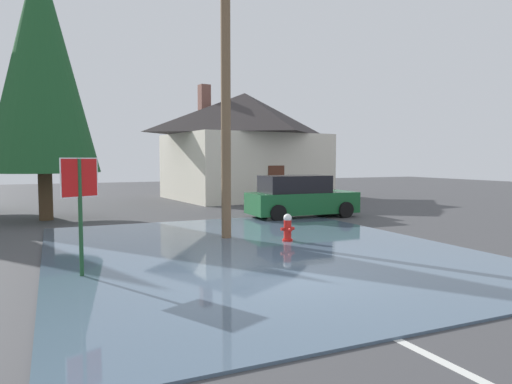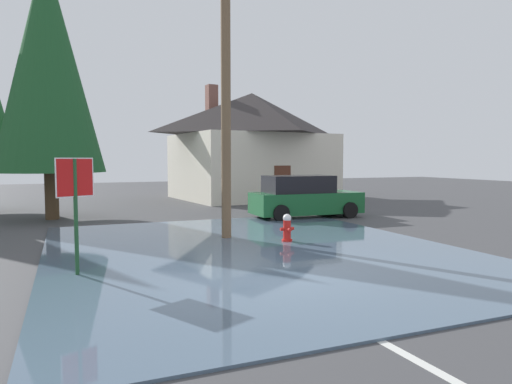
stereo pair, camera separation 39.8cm
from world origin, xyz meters
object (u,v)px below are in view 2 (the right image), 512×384
fire_hydrant (287,229)px  parked_car (304,198)px  house (252,144)px  pine_tree_short_left (48,63)px  utility_pole (226,94)px  stop_sign_near (75,192)px

fire_hydrant → parked_car: (3.13, 4.81, 0.40)m
parked_car → house: bearing=81.0°
parked_car → pine_tree_short_left: size_ratio=0.43×
utility_pole → pine_tree_short_left: size_ratio=0.79×
utility_pole → fire_hydrant: bearing=-41.6°
fire_hydrant → pine_tree_short_left: size_ratio=0.08×
stop_sign_near → parked_car: size_ratio=0.53×
pine_tree_short_left → parked_car: bearing=-19.0°
stop_sign_near → utility_pole: utility_pole is taller
fire_hydrant → stop_sign_near: bearing=-162.3°
stop_sign_near → pine_tree_short_left: pine_tree_short_left is taller
fire_hydrant → pine_tree_short_left: bearing=127.8°
utility_pole → pine_tree_short_left: pine_tree_short_left is taller
stop_sign_near → pine_tree_short_left: bearing=94.2°
stop_sign_near → utility_pole: (4.15, 2.99, 2.50)m
stop_sign_near → pine_tree_short_left: 10.74m
utility_pole → house: utility_pole is taller
utility_pole → pine_tree_short_left: bearing=125.5°
stop_sign_near → utility_pole: 5.69m
stop_sign_near → fire_hydrant: 5.95m
stop_sign_near → parked_car: (8.65, 6.58, -0.90)m
fire_hydrant → pine_tree_short_left: (-6.24, 8.04, 5.62)m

